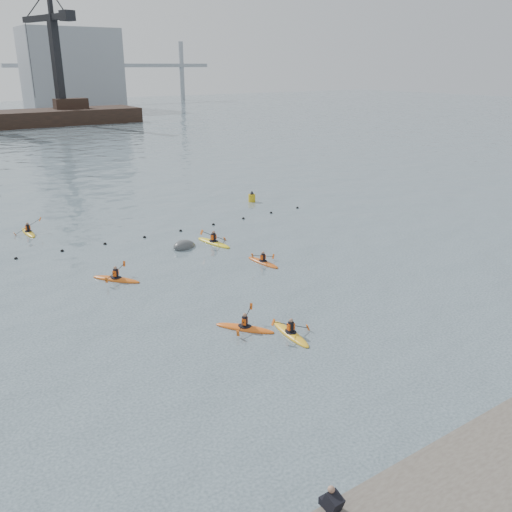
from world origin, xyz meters
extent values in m
plane|color=#35444E|center=(0.00, 0.00, 0.00)|extent=(400.00, 400.00, 0.00)
cube|color=black|center=(-5.50, -5.80, 0.78)|extent=(0.38, 0.60, 0.67)
cube|color=black|center=(-5.50, -5.58, 0.62)|extent=(0.34, 0.40, 0.24)
sphere|color=#8C6651|center=(-5.50, -5.70, 1.16)|extent=(0.21, 0.21, 0.21)
sphere|color=black|center=(-8.00, 22.72, 0.03)|extent=(0.24, 0.24, 0.24)
sphere|color=black|center=(-5.00, 22.58, 0.03)|extent=(0.24, 0.24, 0.24)
sphere|color=black|center=(-2.00, 22.41, 0.03)|extent=(0.24, 0.24, 0.24)
sphere|color=black|center=(1.00, 22.28, 0.03)|extent=(0.24, 0.24, 0.24)
sphere|color=black|center=(4.00, 22.25, 0.03)|extent=(0.24, 0.24, 0.24)
sphere|color=black|center=(7.00, 22.34, 0.03)|extent=(0.24, 0.24, 0.24)
sphere|color=black|center=(10.00, 22.50, 0.03)|extent=(0.24, 0.24, 0.24)
sphere|color=black|center=(13.00, 22.66, 0.03)|extent=(0.24, 0.24, 0.24)
sphere|color=black|center=(16.00, 22.75, 0.03)|extent=(0.24, 0.24, 0.24)
cube|color=black|center=(22.00, 110.00, 4.20)|extent=(7.00, 3.00, 2.20)
cube|color=black|center=(20.00, 110.00, 12.60)|extent=(1.96, 1.96, 19.00)
cube|color=black|center=(19.34, 112.46, 21.50)|extent=(5.56, 16.73, 1.20)
cube|color=black|center=(21.54, 104.25, 21.50)|extent=(2.80, 3.08, 2.00)
cube|color=black|center=(20.00, 110.00, 24.60)|extent=(0.98, 0.98, 5.00)
cube|color=gray|center=(35.00, 150.00, 11.00)|extent=(26.00, 14.00, 22.00)
cube|color=gray|center=(55.00, 170.00, 12.00)|extent=(70.00, 2.00, 1.20)
cylinder|color=gray|center=(30.00, 170.00, 10.00)|extent=(1.60, 1.60, 20.00)
cylinder|color=gray|center=(80.00, 170.00, 10.00)|extent=(1.60, 1.60, 20.00)
ellipsoid|color=#DF5A14|center=(-0.96, 5.59, 0.04)|extent=(2.33, 2.78, 0.30)
cylinder|color=black|center=(-0.96, 5.59, 0.16)|extent=(0.80, 0.80, 0.06)
cylinder|color=black|center=(-0.96, 5.59, 0.43)|extent=(0.28, 0.28, 0.49)
cube|color=#D8490C|center=(-0.96, 5.59, 0.45)|extent=(0.40, 0.37, 0.32)
sphere|color=#8C6651|center=(-0.96, 5.59, 0.76)|extent=(0.20, 0.20, 0.20)
cylinder|color=black|center=(-0.96, 5.59, 0.52)|extent=(1.62, 1.25, 0.63)
cube|color=#D85914|center=(-1.72, 5.01, 0.24)|extent=(0.19, 0.19, 0.32)
cube|color=#D85914|center=(-0.19, 6.18, 0.80)|extent=(0.19, 0.19, 0.32)
ellipsoid|color=gold|center=(0.53, 3.85, 0.04)|extent=(0.93, 3.11, 0.31)
cylinder|color=black|center=(0.53, 3.85, 0.16)|extent=(0.63, 0.63, 0.06)
cylinder|color=black|center=(0.53, 3.85, 0.43)|extent=(0.29, 0.29, 0.50)
cube|color=#D8490C|center=(0.53, 3.85, 0.45)|extent=(0.37, 0.25, 0.33)
sphere|color=#8C6651|center=(0.53, 3.85, 0.77)|extent=(0.20, 0.20, 0.20)
cylinder|color=black|center=(0.53, 3.85, 0.53)|extent=(1.96, 0.24, 0.83)
cube|color=#D85914|center=(-0.44, 3.95, 0.90)|extent=(0.18, 0.15, 0.32)
cube|color=#D85914|center=(1.51, 3.74, 0.16)|extent=(0.18, 0.15, 0.32)
ellipsoid|color=#CC5613|center=(-3.83, 15.32, 0.04)|extent=(2.45, 2.91, 0.32)
cylinder|color=black|center=(-3.83, 15.32, 0.17)|extent=(0.84, 0.84, 0.06)
cylinder|color=black|center=(-3.83, 15.32, 0.45)|extent=(0.30, 0.30, 0.52)
cube|color=#D8490C|center=(-3.83, 15.32, 0.47)|extent=(0.42, 0.39, 0.34)
sphere|color=#8C6651|center=(-3.83, 15.32, 0.80)|extent=(0.21, 0.21, 0.21)
cylinder|color=black|center=(-3.83, 15.32, 0.55)|extent=(1.74, 1.36, 0.35)
cube|color=#D85914|center=(-4.64, 14.70, 0.40)|extent=(0.16, 0.17, 0.34)
cube|color=#D85914|center=(-3.03, 15.94, 0.69)|extent=(0.16, 0.17, 0.34)
ellipsoid|color=yellow|center=(4.58, 18.14, 0.04)|extent=(1.32, 3.49, 0.34)
cylinder|color=black|center=(4.58, 18.14, 0.18)|extent=(0.75, 0.75, 0.06)
cylinder|color=black|center=(4.58, 18.14, 0.48)|extent=(0.32, 0.32, 0.56)
cube|color=#D8490C|center=(4.58, 18.14, 0.50)|extent=(0.42, 0.30, 0.36)
sphere|color=#8C6651|center=(4.58, 18.14, 0.85)|extent=(0.22, 0.22, 0.22)
cylinder|color=black|center=(4.58, 18.14, 0.59)|extent=(2.07, 0.43, 1.13)
cube|color=#D85914|center=(3.51, 17.93, 1.10)|extent=(0.24, 0.19, 0.35)
cube|color=#D85914|center=(5.66, 18.34, 0.08)|extent=(0.24, 0.19, 0.35)
ellipsoid|color=#C04E12|center=(5.17, 12.75, 0.04)|extent=(0.91, 2.91, 0.29)
cylinder|color=black|center=(5.17, 12.75, 0.15)|extent=(0.60, 0.60, 0.05)
cylinder|color=black|center=(5.17, 12.75, 0.40)|extent=(0.27, 0.27, 0.47)
cube|color=#D8490C|center=(5.17, 12.75, 0.42)|extent=(0.34, 0.23, 0.30)
sphere|color=#8C6651|center=(5.17, 12.75, 0.72)|extent=(0.19, 0.19, 0.19)
cylinder|color=black|center=(5.17, 12.75, 0.49)|extent=(1.90, 0.26, 0.55)
cube|color=#D85914|center=(6.08, 12.86, 0.25)|extent=(0.14, 0.14, 0.31)
cube|color=#D85914|center=(4.27, 12.65, 0.73)|extent=(0.14, 0.14, 0.31)
ellipsoid|color=gold|center=(-5.91, 28.41, 0.04)|extent=(0.68, 3.08, 0.31)
cylinder|color=black|center=(-5.91, 28.41, 0.16)|extent=(0.59, 0.59, 0.06)
cylinder|color=black|center=(-5.91, 28.41, 0.43)|extent=(0.29, 0.29, 0.50)
cube|color=#D8490C|center=(-5.91, 28.41, 0.45)|extent=(0.35, 0.22, 0.33)
sphere|color=#8C6651|center=(-5.91, 28.41, 0.77)|extent=(0.20, 0.20, 0.20)
cylinder|color=black|center=(-5.91, 28.41, 0.53)|extent=(1.91, 0.08, 0.96)
cube|color=#D85914|center=(-6.88, 28.39, 0.10)|extent=(0.19, 0.14, 0.31)
cube|color=#D85914|center=(-4.93, 28.43, 0.96)|extent=(0.19, 0.14, 0.31)
ellipsoid|color=#434648|center=(2.47, 18.61, 0.00)|extent=(2.58, 2.13, 1.46)
cylinder|color=gold|center=(14.00, 27.14, 0.28)|extent=(0.66, 0.66, 0.85)
cone|color=black|center=(14.00, 27.14, 0.90)|extent=(0.42, 0.42, 0.33)
camera|label=1|loc=(-13.97, -14.38, 12.25)|focal=38.00mm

